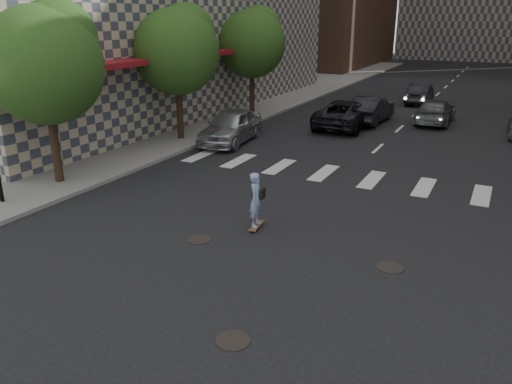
% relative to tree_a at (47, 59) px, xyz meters
% --- Properties ---
extents(ground, '(160.00, 160.00, 0.00)m').
position_rel_tree_a_xyz_m(ground, '(9.45, -3.14, -4.65)').
color(ground, black).
rests_on(ground, ground).
extents(sidewalk_left, '(13.00, 80.00, 0.15)m').
position_rel_tree_a_xyz_m(sidewalk_left, '(-5.05, 16.86, -4.57)').
color(sidewalk_left, gray).
rests_on(sidewalk_left, ground).
extents(tree_a, '(4.20, 4.20, 6.60)m').
position_rel_tree_a_xyz_m(tree_a, '(0.00, 0.00, 0.00)').
color(tree_a, '#382619').
rests_on(tree_a, sidewalk_left).
extents(tree_b, '(4.20, 4.20, 6.60)m').
position_rel_tree_a_xyz_m(tree_b, '(0.00, 8.00, 0.00)').
color(tree_b, '#382619').
rests_on(tree_b, sidewalk_left).
extents(tree_c, '(4.20, 4.20, 6.60)m').
position_rel_tree_a_xyz_m(tree_c, '(0.00, 16.00, 0.00)').
color(tree_c, '#382619').
rests_on(tree_c, sidewalk_left).
extents(manhole_a, '(0.70, 0.70, 0.02)m').
position_rel_tree_a_xyz_m(manhole_a, '(10.65, -5.64, -4.64)').
color(manhole_a, black).
rests_on(manhole_a, ground).
extents(manhole_b, '(0.70, 0.70, 0.02)m').
position_rel_tree_a_xyz_m(manhole_b, '(7.45, -1.94, -4.64)').
color(manhole_b, black).
rests_on(manhole_b, ground).
extents(manhole_c, '(0.70, 0.70, 0.02)m').
position_rel_tree_a_xyz_m(manhole_c, '(12.75, -1.14, -4.64)').
color(manhole_c, black).
rests_on(manhole_c, ground).
extents(skateboarder, '(0.47, 0.91, 1.76)m').
position_rel_tree_a_xyz_m(skateboarder, '(8.55, -0.44, -3.72)').
color(skateboarder, brown).
rests_on(skateboarder, ground).
extents(silver_sedan, '(2.56, 5.13, 1.68)m').
position_rel_tree_a_xyz_m(silver_sedan, '(2.45, 8.70, -3.81)').
color(silver_sedan, '#B7B8BE').
rests_on(silver_sedan, ground).
extents(traffic_car_a, '(1.87, 4.89, 1.59)m').
position_rel_tree_a_xyz_m(traffic_car_a, '(7.45, 16.86, -3.85)').
color(traffic_car_a, black).
rests_on(traffic_car_a, ground).
extents(traffic_car_b, '(1.99, 4.85, 1.40)m').
position_rel_tree_a_xyz_m(traffic_car_b, '(10.95, 18.48, -3.94)').
color(traffic_car_b, '#54585C').
rests_on(traffic_car_b, ground).
extents(traffic_car_c, '(2.70, 5.68, 1.57)m').
position_rel_tree_a_xyz_m(traffic_car_c, '(6.54, 14.86, -3.86)').
color(traffic_car_c, black).
rests_on(traffic_car_c, ground).
extents(traffic_car_e, '(1.66, 4.45, 1.45)m').
position_rel_tree_a_xyz_m(traffic_car_e, '(8.88, 25.34, -3.92)').
color(traffic_car_e, black).
rests_on(traffic_car_e, ground).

